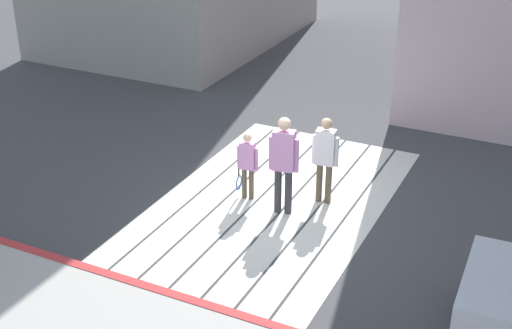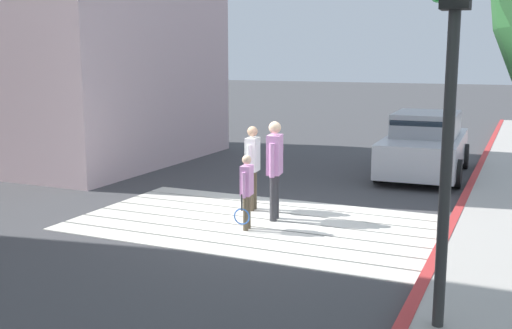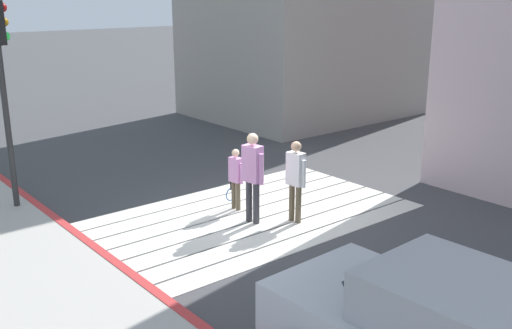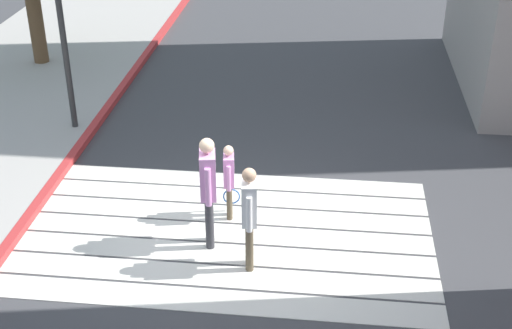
% 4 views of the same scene
% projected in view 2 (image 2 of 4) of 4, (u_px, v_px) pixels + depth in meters
% --- Properties ---
extents(ground_plane, '(120.00, 120.00, 0.00)m').
position_uv_depth(ground_plane, '(256.00, 223.00, 10.94)').
color(ground_plane, '#424244').
extents(crosswalk_stripes, '(6.40, 3.80, 0.01)m').
position_uv_depth(crosswalk_stripes, '(256.00, 223.00, 10.93)').
color(crosswalk_stripes, silver).
rests_on(crosswalk_stripes, ground).
extents(curb_painted, '(0.16, 40.00, 0.13)m').
position_uv_depth(curb_painted, '(444.00, 242.00, 9.61)').
color(curb_painted, '#BC3333').
rests_on(curb_painted, ground).
extents(car_parked_near_curb, '(2.10, 4.36, 1.57)m').
position_uv_depth(car_parked_near_curb, '(425.00, 146.00, 15.31)').
color(car_parked_near_curb, silver).
rests_on(car_parked_near_curb, ground).
extents(traffic_light_corner, '(0.39, 0.28, 4.24)m').
position_uv_depth(traffic_light_corner, '(451.00, 48.00, 6.00)').
color(traffic_light_corner, '#2D2D2D').
rests_on(traffic_light_corner, ground).
extents(pedestrian_adult_lead, '(0.29, 0.52, 1.81)m').
position_uv_depth(pedestrian_adult_lead, '(275.00, 163.00, 10.94)').
color(pedestrian_adult_lead, '#333338').
rests_on(pedestrian_adult_lead, ground).
extents(pedestrian_adult_trailing, '(0.25, 0.48, 1.65)m').
position_uv_depth(pedestrian_adult_trailing, '(252.00, 162.00, 11.68)').
color(pedestrian_adult_trailing, brown).
rests_on(pedestrian_adult_trailing, ground).
extents(pedestrian_child_with_racket, '(0.28, 0.41, 1.31)m').
position_uv_depth(pedestrian_child_with_racket, '(247.00, 188.00, 10.36)').
color(pedestrian_child_with_racket, brown).
rests_on(pedestrian_child_with_racket, ground).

